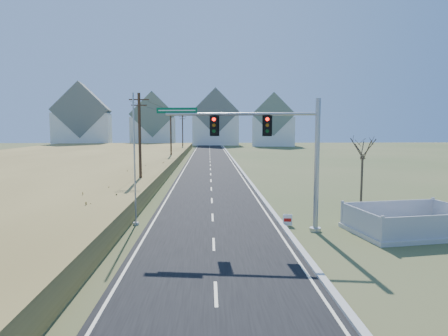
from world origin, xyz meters
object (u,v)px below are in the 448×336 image
at_px(traffic_signal_mast, 283,151).
at_px(flagpole, 135,173).
at_px(fence_enclosure, 410,228).
at_px(open_sign, 288,220).
at_px(bare_tree, 363,147).

distance_m(traffic_signal_mast, flagpole, 8.93).
bearing_deg(flagpole, fence_enclosure, -8.95).
xyz_separation_m(traffic_signal_mast, open_sign, (0.53, 1.05, -4.22)).
xyz_separation_m(flagpole, bare_tree, (16.12, 5.71, 1.29)).
height_order(traffic_signal_mast, bare_tree, traffic_signal_mast).
bearing_deg(fence_enclosure, open_sign, 154.97).
xyz_separation_m(fence_enclosure, bare_tree, (0.37, 8.19, 4.18)).
distance_m(open_sign, flagpole, 9.63).
relative_size(traffic_signal_mast, flagpole, 1.18).
relative_size(open_sign, bare_tree, 0.13).
distance_m(traffic_signal_mast, open_sign, 4.39).
height_order(open_sign, bare_tree, bare_tree).
height_order(fence_enclosure, bare_tree, bare_tree).
bearing_deg(bare_tree, traffic_signal_mast, -135.30).
bearing_deg(traffic_signal_mast, bare_tree, 52.16).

